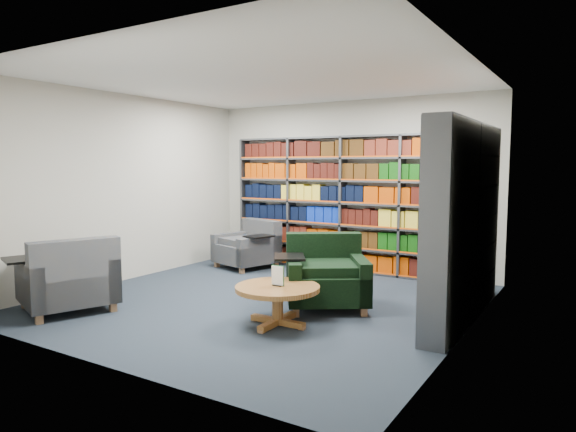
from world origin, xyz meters
The scene contains 7 objects.
room_shell centered at (0.00, 0.00, 1.40)m, with size 5.02×5.02×2.82m.
bookshelf_back centered at (0.00, 2.34, 1.10)m, with size 4.00×0.28×2.20m.
bookshelf_right centered at (2.34, 0.60, 1.10)m, with size 0.28×2.50×2.20m.
chair_teal_left centered at (-1.47, 1.75, 0.32)m, with size 1.15×1.09×0.80m.
chair_green_right centered at (0.76, 0.26, 0.35)m, with size 1.33×1.33×0.87m.
chair_teal_front centered at (-1.71, -1.59, 0.36)m, with size 1.28×1.32×0.90m.
coffee_table centered at (0.69, -0.74, 0.35)m, with size 0.92×0.92×0.65m.
Camera 1 is at (3.64, -5.33, 1.74)m, focal length 32.00 mm.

